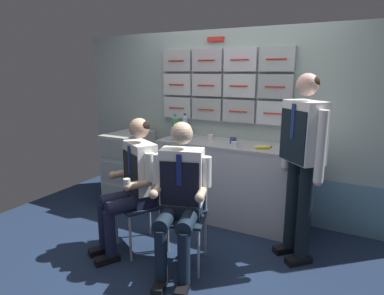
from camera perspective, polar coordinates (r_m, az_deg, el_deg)
The scene contains 15 objects.
ground at distance 3.17m, azimuth -3.27°, elevation -19.52°, with size 4.80×4.80×0.04m, color #1B2A45.
galley_bulkhead at distance 3.96m, azimuth 6.75°, elevation 4.30°, with size 4.20×0.14×2.15m.
galley_counter at distance 3.80m, azimuth 6.84°, elevation -5.95°, with size 1.69×0.53×0.91m.
service_trolley at distance 4.36m, azimuth -10.77°, elevation -3.06°, with size 0.40×0.65×0.92m.
folding_chair_left at distance 3.24m, azimuth -7.42°, elevation -7.89°, with size 0.55×0.55×0.86m.
crew_member_left at distance 3.13m, azimuth -10.20°, elevation -5.47°, with size 0.59×0.68×1.27m.
folding_chair_center at distance 2.98m, azimuth -1.34°, elevation -9.68°, with size 0.50×0.50×0.86m.
crew_member_center at distance 2.77m, azimuth -2.09°, elevation -7.56°, with size 0.52×0.67×1.28m.
crew_member_standing at distance 3.01m, azimuth 18.41°, elevation -0.97°, with size 0.42×0.41×1.67m.
water_bottle_clear at distance 3.79m, azimuth -2.89°, elevation 3.36°, with size 0.08×0.08×0.30m.
water_bottle_blue_cap at distance 4.04m, azimuth -1.25°, elevation 3.80°, with size 0.06×0.06×0.28m.
espresso_cup_small at distance 3.68m, azimuth 7.07°, elevation 1.26°, with size 0.08×0.08×0.07m.
coffee_cup_spare at distance 3.48m, azimuth 7.32°, elevation 0.54°, with size 0.07×0.07×0.06m.
coffee_cup_white at distance 3.81m, azimuth 3.14°, elevation 1.77°, with size 0.07×0.07×0.07m.
snack_banana at distance 3.46m, azimuth 12.11°, elevation 0.07°, with size 0.17×0.10×0.04m.
Camera 1 is at (1.40, -2.27, 1.68)m, focal length 30.99 mm.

